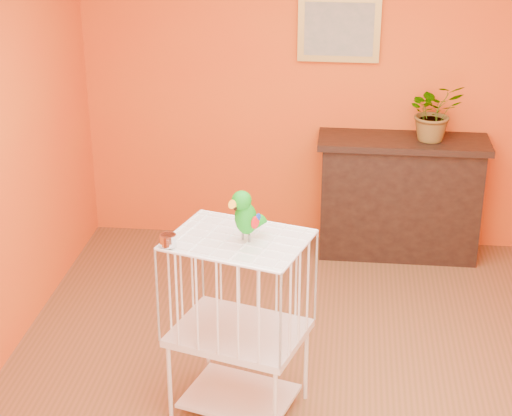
# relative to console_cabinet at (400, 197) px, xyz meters

# --- Properties ---
(ground) EXTENTS (4.50, 4.50, 0.00)m
(ground) POSITION_rel_console_cabinet_xyz_m (-0.52, -2.02, -0.48)
(ground) COLOR brown
(ground) RESTS_ON ground
(room_shell) EXTENTS (4.50, 4.50, 4.50)m
(room_shell) POSITION_rel_console_cabinet_xyz_m (-0.52, -2.02, 1.10)
(room_shell) COLOR #D15513
(room_shell) RESTS_ON ground
(console_cabinet) EXTENTS (1.30, 0.47, 0.96)m
(console_cabinet) POSITION_rel_console_cabinet_xyz_m (0.00, 0.00, 0.00)
(console_cabinet) COLOR black
(console_cabinet) RESTS_ON ground
(potted_plant) EXTENTS (0.52, 0.55, 0.35)m
(potted_plant) POSITION_rel_console_cabinet_xyz_m (0.21, -0.02, 0.65)
(potted_plant) COLOR #26722D
(potted_plant) RESTS_ON console_cabinet
(framed_picture) EXTENTS (0.62, 0.04, 0.50)m
(framed_picture) POSITION_rel_console_cabinet_xyz_m (-0.52, 0.19, 1.27)
(framed_picture) COLOR #A28539
(framed_picture) RESTS_ON room_shell
(birdcage) EXTENTS (0.83, 0.72, 1.09)m
(birdcage) POSITION_rel_console_cabinet_xyz_m (-0.99, -2.18, 0.08)
(birdcage) COLOR silver
(birdcage) RESTS_ON ground
(feed_cup) EXTENTS (0.09, 0.09, 0.06)m
(feed_cup) POSITION_rel_console_cabinet_xyz_m (-1.34, -2.31, 0.65)
(feed_cup) COLOR silver
(feed_cup) RESTS_ON birdcage
(parrot) EXTENTS (0.20, 0.24, 0.29)m
(parrot) POSITION_rel_console_cabinet_xyz_m (-0.94, -2.19, 0.76)
(parrot) COLOR #59544C
(parrot) RESTS_ON birdcage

